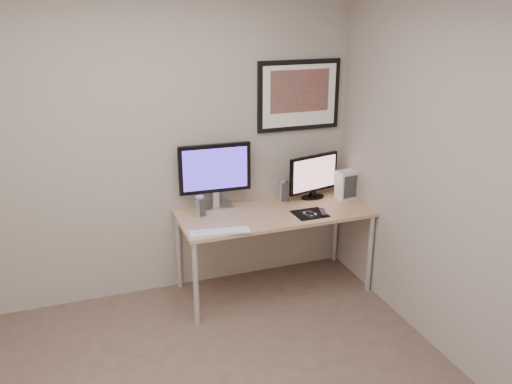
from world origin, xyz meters
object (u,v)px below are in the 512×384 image
Objects in this scene: framed_art at (299,95)px; keyboard at (220,232)px; desk at (274,218)px; monitor_large at (215,173)px; speaker_left at (200,207)px; monitor_tv at (314,175)px; speaker_right at (283,191)px; fan_unit at (346,185)px.

framed_art is 1.40m from keyboard.
desk is 0.62m from keyboard.
monitor_large reaches higher than desk.
keyboard is (-0.12, -0.52, -0.30)m from monitor_large.
monitor_large is (-0.44, 0.24, 0.37)m from desk.
keyboard is (0.06, -0.36, -0.08)m from speaker_left.
monitor_tv is 2.49× the size of speaker_right.
desk is 2.63× the size of monitor_large.
framed_art is 3.74× the size of speaker_right.
framed_art is at bearing 9.03° from monitor_large.
monitor_large is 1.27× the size of keyboard.
desk is at bearing -136.54° from framed_art.
framed_art is 1.28m from speaker_left.
monitor_large is at bearing -173.41° from framed_art.
monitor_tv is 1.06m from speaker_left.
fan_unit is (0.55, -0.11, 0.03)m from speaker_right.
speaker_right reaches higher than speaker_left.
speaker_left is 0.37× the size of keyboard.
fan_unit is at bearing 5.14° from desk.
monitor_tv is 1.04× the size of keyboard.
monitor_tv is at bearing -14.04° from speaker_left.
monitor_large is at bearing 22.74° from speaker_left.
monitor_tv reaches higher than fan_unit.
framed_art is at bearing 136.60° from fan_unit.
desk is 9.16× the size of speaker_left.
desk is 0.54m from monitor_tv.
fan_unit reaches higher than speaker_right.
speaker_left is at bearing -165.71° from framed_art.
desk is 6.29× the size of fan_unit.
fan_unit is at bearing -36.90° from framed_art.
keyboard is (-0.55, -0.28, 0.07)m from desk.
monitor_large is 3.04× the size of speaker_right.
monitor_large is at bearing 172.64° from speaker_right.
fan_unit is (0.36, -0.27, -0.76)m from framed_art.
desk is at bearing -26.54° from monitor_large.
monitor_tv reaches higher than speaker_right.
monitor_tv is at bearing -3.15° from speaker_right.
fan_unit is at bearing -6.39° from monitor_large.
speaker_left is at bearing 170.82° from monitor_tv.
monitor_large is at bearing 151.01° from desk.
fan_unit reaches higher than keyboard.
speaker_left is (-0.18, -0.15, -0.22)m from monitor_large.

